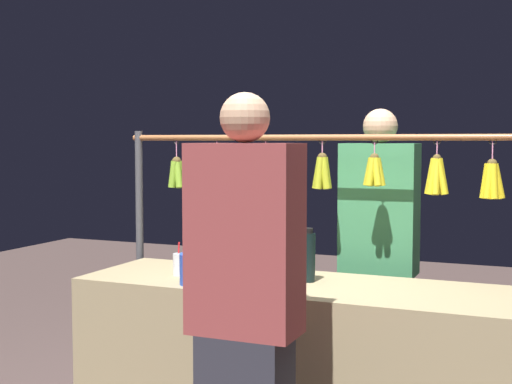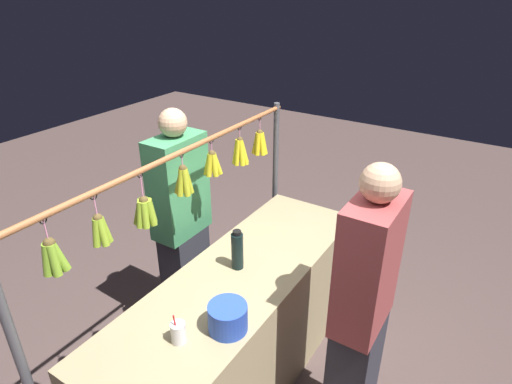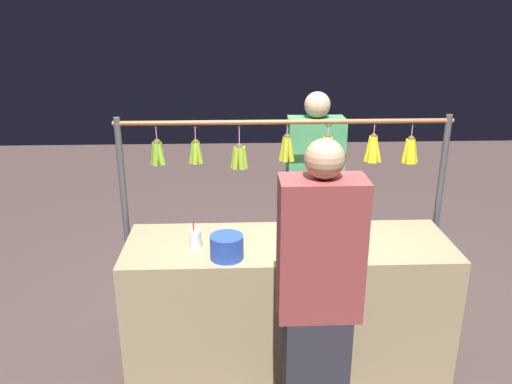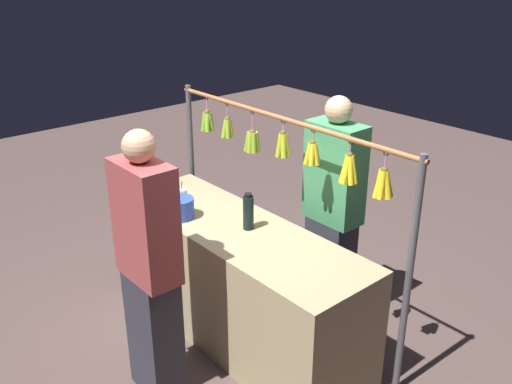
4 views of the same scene
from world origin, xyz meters
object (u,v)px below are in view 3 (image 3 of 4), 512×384
Objects in this scene: customer_person at (318,307)px; vendor_person at (313,207)px; drink_cup at (196,239)px; blue_bucket at (227,247)px; water_bottle at (297,221)px.

vendor_person is at bearing -97.40° from customer_person.
drink_cup is 1.12m from vendor_person.
blue_bucket is 1.10m from vendor_person.
drink_cup is at bearing 40.57° from vendor_person.
water_bottle is at bearing -88.71° from customer_person.
vendor_person reaches higher than blue_bucket.
blue_bucket is 0.25m from drink_cup.
blue_bucket is at bearing -48.71° from customer_person.
customer_person is (-0.02, 0.78, -0.14)m from water_bottle.
vendor_person reaches higher than water_bottle.
customer_person reaches higher than water_bottle.
water_bottle is 0.15× the size of customer_person.
customer_person is (-0.47, 0.53, -0.09)m from blue_bucket.
drink_cup is at bearing -45.92° from customer_person.
drink_cup is at bearing -37.97° from blue_bucket.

